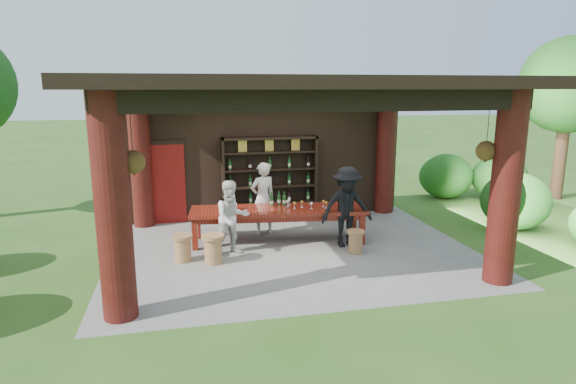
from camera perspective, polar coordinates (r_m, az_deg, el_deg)
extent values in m
plane|color=#2D5119|center=(10.16, 0.49, -6.82)|extent=(90.00, 90.00, 0.00)
cube|color=slate|center=(10.18, 0.49, -7.09)|extent=(7.40, 5.90, 0.10)
cube|color=black|center=(12.41, -2.34, 4.52)|extent=(7.00, 0.18, 3.30)
cube|color=maroon|center=(12.24, -14.30, 0.95)|extent=(0.95, 0.06, 2.00)
cylinder|color=#380C0A|center=(7.23, -20.04, -1.89)|extent=(0.50, 0.50, 3.30)
cylinder|color=#380C0A|center=(8.90, 24.40, 0.32)|extent=(0.50, 0.50, 3.30)
cylinder|color=#380C0A|center=(12.07, -17.09, 3.76)|extent=(0.50, 0.50, 3.30)
cylinder|color=#380C0A|center=(13.14, 11.52, 4.72)|extent=(0.50, 0.50, 3.30)
cube|color=black|center=(7.28, 4.82, 10.85)|extent=(6.70, 0.35, 0.35)
cube|color=black|center=(9.41, -18.86, 10.57)|extent=(0.30, 5.20, 0.30)
cube|color=black|center=(10.75, 17.42, 10.80)|extent=(0.30, 5.20, 0.30)
cube|color=black|center=(9.60, 0.53, 12.73)|extent=(7.50, 6.00, 0.20)
cylinder|color=black|center=(7.23, -18.04, 6.11)|extent=(0.01, 0.01, 0.75)
cone|color=black|center=(7.29, -17.81, 2.56)|extent=(0.32, 0.32, 0.18)
sphere|color=#1E5919|center=(7.27, -17.86, 3.41)|extent=(0.34, 0.34, 0.34)
cylinder|color=black|center=(8.76, 22.60, 6.76)|extent=(0.01, 0.01, 0.75)
cone|color=black|center=(8.80, 22.36, 3.81)|extent=(0.32, 0.32, 0.18)
sphere|color=#1E5919|center=(8.79, 22.42, 4.52)|extent=(0.34, 0.34, 0.34)
cube|color=#56140C|center=(10.48, -1.16, -2.17)|extent=(3.88, 1.39, 0.08)
cube|color=#56140C|center=(10.51, -1.15, -2.69)|extent=(3.66, 1.22, 0.12)
cube|color=#56140C|center=(10.22, -10.97, -4.96)|extent=(0.13, 0.13, 0.67)
cube|color=#56140C|center=(10.51, 8.76, -4.40)|extent=(0.13, 0.13, 0.67)
cube|color=#56140C|center=(10.96, -10.63, -3.76)|extent=(0.13, 0.13, 0.67)
cube|color=#56140C|center=(11.23, 7.77, -3.27)|extent=(0.13, 0.13, 0.67)
cylinder|color=#906139|center=(9.43, -8.86, -6.90)|extent=(0.34, 0.34, 0.50)
cylinder|color=#906139|center=(9.34, -8.92, -5.25)|extent=(0.43, 0.43, 0.07)
cylinder|color=#906139|center=(10.00, 8.00, -6.00)|extent=(0.29, 0.29, 0.42)
cylinder|color=#906139|center=(9.92, 8.05, -4.70)|extent=(0.36, 0.36, 0.06)
cylinder|color=#906139|center=(9.65, -12.37, -6.70)|extent=(0.32, 0.32, 0.47)
cylinder|color=#906139|center=(9.57, -12.44, -5.20)|extent=(0.40, 0.40, 0.06)
imported|color=beige|center=(11.06, -3.00, -0.75)|extent=(0.70, 0.57, 1.67)
imported|color=beige|center=(9.73, -6.67, -3.08)|extent=(0.87, 0.75, 1.52)
imported|color=black|center=(10.22, 6.97, -1.78)|extent=(1.12, 0.65, 1.72)
cube|color=#BF6672|center=(10.37, -6.80, -1.78)|extent=(0.28, 0.21, 0.14)
ellipsoid|color=#194C14|center=(12.69, 25.31, -1.41)|extent=(1.60, 1.60, 1.36)
ellipsoid|color=#194C14|center=(15.47, 18.15, 1.45)|extent=(1.60, 1.60, 1.36)
ellipsoid|color=#194C14|center=(15.74, 23.75, 1.19)|extent=(1.60, 1.60, 1.36)
cylinder|color=#3F2819|center=(16.65, 29.67, 4.74)|extent=(0.36, 0.36, 3.20)
sphere|color=#194C14|center=(16.56, 30.34, 10.91)|extent=(2.80, 2.80, 2.80)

